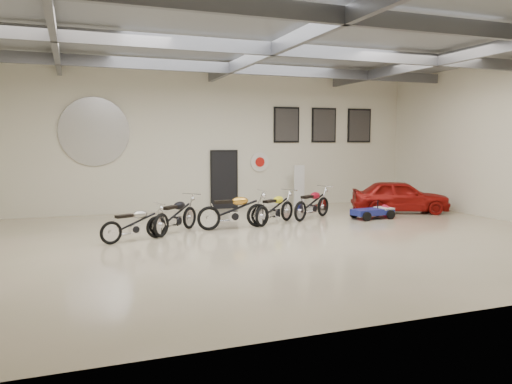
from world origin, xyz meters
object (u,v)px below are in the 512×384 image
object	(u,v)px
motorcycle_red	(312,203)
motorcycle_yellow	(275,207)
vintage_car	(400,196)
motorcycle_black	(176,214)
motorcycle_silver	(134,223)
motorcycle_gold	(234,210)
banner_stand	(299,185)
go_kart	(376,209)

from	to	relation	value
motorcycle_red	motorcycle_yellow	bearing A→B (deg)	165.50
vintage_car	motorcycle_black	bearing A→B (deg)	122.63
motorcycle_silver	motorcycle_red	bearing A→B (deg)	-4.83
motorcycle_gold	motorcycle_yellow	bearing A→B (deg)	12.24
motorcycle_yellow	vintage_car	bearing A→B (deg)	-25.85
banner_stand	motorcycle_black	bearing A→B (deg)	-154.22
motorcycle_gold	motorcycle_red	size ratio (longest dim) A/B	1.07
motorcycle_black	motorcycle_red	size ratio (longest dim) A/B	0.99
motorcycle_yellow	banner_stand	bearing A→B (deg)	20.76
motorcycle_silver	motorcycle_red	world-z (taller)	motorcycle_red
motorcycle_yellow	go_kart	distance (m)	3.46
banner_stand	vintage_car	xyz separation A→B (m)	(2.66, -2.61, -0.27)
motorcycle_black	vintage_car	distance (m)	8.21
motorcycle_black	motorcycle_yellow	size ratio (longest dim) A/B	1.02
motorcycle_silver	motorcycle_yellow	world-z (taller)	motorcycle_yellow
motorcycle_yellow	motorcycle_red	size ratio (longest dim) A/B	0.97
vintage_car	go_kart	bearing A→B (deg)	144.45
motorcycle_gold	go_kart	distance (m)	4.88
go_kart	vintage_car	distance (m)	1.84
go_kart	banner_stand	bearing A→B (deg)	102.06
go_kart	vintage_car	size ratio (longest dim) A/B	0.50
banner_stand	go_kart	bearing A→B (deg)	-81.53
banner_stand	go_kart	world-z (taller)	banner_stand
motorcycle_black	go_kart	bearing A→B (deg)	-43.16
motorcycle_silver	motorcycle_yellow	xyz separation A→B (m)	(4.31, 1.19, 0.04)
banner_stand	motorcycle_silver	size ratio (longest dim) A/B	0.94
motorcycle_red	go_kart	distance (m)	2.08
motorcycle_black	banner_stand	bearing A→B (deg)	-10.78
motorcycle_gold	vintage_car	distance (m)	6.54
banner_stand	go_kart	size ratio (longest dim) A/B	1.00
motorcycle_silver	motorcycle_gold	size ratio (longest dim) A/B	0.83
motorcycle_silver	motorcycle_yellow	distance (m)	4.47
motorcycle_black	motorcycle_gold	bearing A→B (deg)	-43.06
motorcycle_gold	motorcycle_yellow	world-z (taller)	motorcycle_gold
banner_stand	motorcycle_gold	distance (m)	5.30
banner_stand	motorcycle_yellow	size ratio (longest dim) A/B	0.87
motorcycle_black	vintage_car	bearing A→B (deg)	-37.25
motorcycle_black	motorcycle_gold	size ratio (longest dim) A/B	0.93
motorcycle_gold	go_kart	world-z (taller)	motorcycle_gold
motorcycle_silver	go_kart	size ratio (longest dim) A/B	1.06
motorcycle_black	motorcycle_gold	world-z (taller)	motorcycle_gold
motorcycle_black	motorcycle_red	xyz separation A→B (m)	(4.59, 0.91, 0.00)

